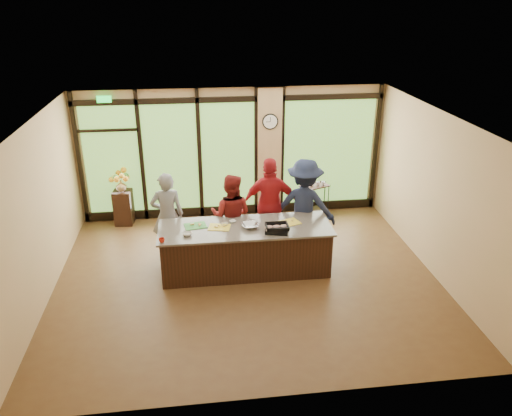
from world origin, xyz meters
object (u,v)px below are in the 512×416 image
object	(u,v)px
cook_left	(167,216)
flower_stand	(124,207)
island_base	(245,250)
cook_right	(304,206)
roasting_pan	(277,230)
bar_cart	(314,196)

from	to	relation	value
cook_left	flower_stand	world-z (taller)	cook_left
island_base	flower_stand	size ratio (longest dim) A/B	3.88
cook_right	flower_stand	size ratio (longest dim) A/B	2.43
roasting_pan	flower_stand	bearing A→B (deg)	154.13
cook_left	cook_right	size ratio (longest dim) A/B	0.91
cook_left	bar_cart	world-z (taller)	cook_left
roasting_pan	flower_stand	world-z (taller)	roasting_pan
cook_left	cook_right	distance (m)	2.72
cook_left	cook_right	world-z (taller)	cook_right
cook_left	roasting_pan	bearing A→B (deg)	146.16
cook_right	cook_left	bearing A→B (deg)	20.37
island_base	cook_right	xyz separation A→B (m)	(1.27, 0.71, 0.53)
island_base	cook_left	bearing A→B (deg)	151.94
bar_cart	flower_stand	bearing A→B (deg)	153.51
cook_right	island_base	bearing A→B (deg)	50.86
flower_stand	bar_cart	bearing A→B (deg)	2.98
roasting_pan	island_base	bearing A→B (deg)	168.99
cook_right	flower_stand	bearing A→B (deg)	-2.89
cook_left	flower_stand	distance (m)	2.05
cook_right	flower_stand	distance (m)	4.22
bar_cart	cook_left	bearing A→B (deg)	-179.82
cook_right	roasting_pan	world-z (taller)	cook_right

